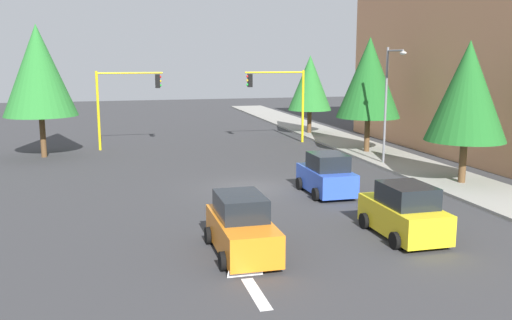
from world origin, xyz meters
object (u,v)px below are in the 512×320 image
(street_lamp_curbside, at_px, (389,93))
(tree_roadside_near, at_px, (467,91))
(tree_roadside_mid, at_px, (369,78))
(tree_roadside_far, at_px, (310,83))
(traffic_signal_far_left, at_px, (280,92))
(car_blue, at_px, (326,176))
(tree_opposite_side, at_px, (38,71))
(traffic_signal_far_right, at_px, (125,94))
(car_orange, at_px, (242,227))
(car_yellow, at_px, (404,213))

(street_lamp_curbside, xyz_separation_m, tree_roadside_near, (5.61, 1.30, 0.42))
(tree_roadside_mid, xyz_separation_m, tree_roadside_far, (-10.00, -0.50, -0.78))
(traffic_signal_far_left, xyz_separation_m, car_blue, (16.03, -2.54, -2.98))
(street_lamp_curbside, xyz_separation_m, car_blue, (5.64, -6.08, -3.45))
(traffic_signal_far_left, height_order, tree_roadside_near, tree_roadside_near)
(tree_roadside_far, xyz_separation_m, car_blue, (20.03, -6.38, -3.41))
(traffic_signal_far_left, relative_size, street_lamp_curbside, 0.78)
(tree_roadside_near, bearing_deg, traffic_signal_far_left, -163.18)
(traffic_signal_far_left, height_order, car_blue, traffic_signal_far_left)
(tree_opposite_side, height_order, tree_roadside_far, tree_opposite_side)
(street_lamp_curbside, xyz_separation_m, tree_opposite_side, (-8.39, -20.20, 1.24))
(traffic_signal_far_right, height_order, tree_roadside_far, tree_roadside_far)
(street_lamp_curbside, height_order, tree_roadside_mid, tree_roadside_mid)
(tree_opposite_side, relative_size, tree_roadside_near, 1.17)
(tree_roadside_near, relative_size, tree_roadside_far, 1.10)
(traffic_signal_far_left, height_order, tree_roadside_mid, tree_roadside_mid)
(tree_roadside_mid, distance_m, tree_opposite_side, 21.38)
(tree_opposite_side, relative_size, car_orange, 2.03)
(traffic_signal_far_left, bearing_deg, traffic_signal_far_right, -90.00)
(traffic_signal_far_left, bearing_deg, tree_roadside_far, 136.19)
(tree_roadside_far, distance_m, car_blue, 21.30)
(car_orange, bearing_deg, tree_roadside_far, 155.80)
(tree_opposite_side, bearing_deg, traffic_signal_far_left, 96.84)
(tree_roadside_near, relative_size, car_blue, 1.98)
(traffic_signal_far_right, distance_m, street_lamp_curbside, 18.14)
(traffic_signal_far_left, relative_size, tree_roadside_far, 0.83)
(car_blue, relative_size, car_orange, 0.88)
(street_lamp_curbside, relative_size, car_orange, 1.67)
(tree_roadside_far, height_order, car_yellow, tree_roadside_far)
(traffic_signal_far_left, xyz_separation_m, tree_roadside_far, (-4.00, 3.84, 0.43))
(tree_roadside_far, bearing_deg, tree_opposite_side, -73.69)
(tree_opposite_side, bearing_deg, street_lamp_curbside, 67.45)
(traffic_signal_far_right, relative_size, car_blue, 1.49)
(tree_roadside_mid, bearing_deg, traffic_signal_far_right, -110.95)
(traffic_signal_far_left, bearing_deg, car_orange, -19.84)
(car_orange, bearing_deg, traffic_signal_far_left, 160.16)
(traffic_signal_far_left, distance_m, traffic_signal_far_right, 11.33)
(traffic_signal_far_right, relative_size, street_lamp_curbside, 0.78)
(car_yellow, bearing_deg, car_orange, -87.61)
(tree_roadside_near, height_order, tree_roadside_far, tree_roadside_near)
(traffic_signal_far_left, bearing_deg, street_lamp_curbside, 18.80)
(traffic_signal_far_right, xyz_separation_m, tree_opposite_side, (2.00, -5.33, 1.69))
(street_lamp_curbside, distance_m, car_blue, 8.98)
(traffic_signal_far_right, xyz_separation_m, tree_roadside_near, (16.00, 16.17, 0.87))
(tree_roadside_mid, height_order, car_blue, tree_roadside_mid)
(car_yellow, distance_m, car_orange, 6.10)
(traffic_signal_far_right, bearing_deg, tree_roadside_mid, 69.05)
(car_blue, distance_m, car_yellow, 6.76)
(traffic_signal_far_right, relative_size, car_yellow, 1.41)
(traffic_signal_far_right, relative_size, tree_roadside_near, 0.75)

